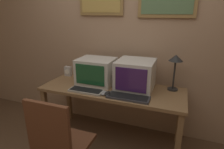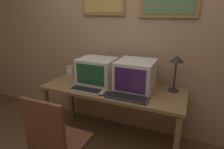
{
  "view_description": "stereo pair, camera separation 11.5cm",
  "coord_description": "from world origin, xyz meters",
  "px_view_note": "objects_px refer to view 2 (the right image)",
  "views": [
    {
      "loc": [
        0.73,
        -1.0,
        1.63
      ],
      "look_at": [
        0.0,
        0.97,
        0.92
      ],
      "focal_mm": 30.0,
      "sensor_mm": 36.0,
      "label": 1
    },
    {
      "loc": [
        0.84,
        -0.96,
        1.63
      ],
      "look_at": [
        0.0,
        0.97,
        0.92
      ],
      "focal_mm": 30.0,
      "sensor_mm": 36.0,
      "label": 2
    }
  ],
  "objects_px": {
    "monitor_right": "(135,75)",
    "mouse_near_keyboard": "(106,93)",
    "mouse_far_corner": "(103,93)",
    "desk_lamp": "(176,63)",
    "keyboard_main": "(86,90)",
    "desk_clock": "(70,71)",
    "monitor_left": "(97,71)",
    "keyboard_side": "(127,97)",
    "office_chair": "(58,149)"
  },
  "relations": [
    {
      "from": "monitor_right",
      "to": "mouse_near_keyboard",
      "type": "relative_size",
      "value": 3.81
    },
    {
      "from": "mouse_far_corner",
      "to": "desk_lamp",
      "type": "relative_size",
      "value": 0.27
    },
    {
      "from": "keyboard_main",
      "to": "desk_clock",
      "type": "xyz_separation_m",
      "value": [
        -0.51,
        0.42,
        0.06
      ]
    },
    {
      "from": "monitor_left",
      "to": "keyboard_main",
      "type": "height_order",
      "value": "monitor_left"
    },
    {
      "from": "keyboard_main",
      "to": "keyboard_side",
      "type": "height_order",
      "value": "same"
    },
    {
      "from": "desk_lamp",
      "to": "mouse_far_corner",
      "type": "bearing_deg",
      "value": -150.33
    },
    {
      "from": "monitor_left",
      "to": "monitor_right",
      "type": "bearing_deg",
      "value": -1.44
    },
    {
      "from": "mouse_far_corner",
      "to": "desk_clock",
      "type": "xyz_separation_m",
      "value": [
        -0.74,
        0.42,
        0.05
      ]
    },
    {
      "from": "keyboard_side",
      "to": "monitor_left",
      "type": "bearing_deg",
      "value": 149.64
    },
    {
      "from": "desk_clock",
      "to": "office_chair",
      "type": "xyz_separation_m",
      "value": [
        0.57,
        -1.04,
        -0.4
      ]
    },
    {
      "from": "monitor_left",
      "to": "keyboard_side",
      "type": "distance_m",
      "value": 0.61
    },
    {
      "from": "office_chair",
      "to": "desk_lamp",
      "type": "bearing_deg",
      "value": 49.35
    },
    {
      "from": "keyboard_side",
      "to": "desk_lamp",
      "type": "xyz_separation_m",
      "value": [
        0.43,
        0.41,
        0.32
      ]
    },
    {
      "from": "keyboard_main",
      "to": "mouse_near_keyboard",
      "type": "relative_size",
      "value": 3.57
    },
    {
      "from": "mouse_near_keyboard",
      "to": "mouse_far_corner",
      "type": "distance_m",
      "value": 0.04
    },
    {
      "from": "mouse_far_corner",
      "to": "keyboard_main",
      "type": "bearing_deg",
      "value": -179.54
    },
    {
      "from": "mouse_near_keyboard",
      "to": "monitor_right",
      "type": "bearing_deg",
      "value": 49.6
    },
    {
      "from": "monitor_left",
      "to": "monitor_right",
      "type": "distance_m",
      "value": 0.51
    },
    {
      "from": "keyboard_main",
      "to": "office_chair",
      "type": "distance_m",
      "value": 0.71
    },
    {
      "from": "desk_clock",
      "to": "desk_lamp",
      "type": "height_order",
      "value": "desk_lamp"
    },
    {
      "from": "keyboard_main",
      "to": "desk_clock",
      "type": "relative_size",
      "value": 2.98
    },
    {
      "from": "monitor_right",
      "to": "desk_lamp",
      "type": "height_order",
      "value": "desk_lamp"
    },
    {
      "from": "monitor_left",
      "to": "desk_lamp",
      "type": "bearing_deg",
      "value": 6.5
    },
    {
      "from": "mouse_far_corner",
      "to": "desk_clock",
      "type": "height_order",
      "value": "desk_clock"
    },
    {
      "from": "monitor_left",
      "to": "mouse_far_corner",
      "type": "xyz_separation_m",
      "value": [
        0.23,
        -0.3,
        -0.15
      ]
    },
    {
      "from": "monitor_left",
      "to": "mouse_near_keyboard",
      "type": "xyz_separation_m",
      "value": [
        0.27,
        -0.3,
        -0.14
      ]
    },
    {
      "from": "monitor_left",
      "to": "keyboard_side",
      "type": "bearing_deg",
      "value": -30.36
    },
    {
      "from": "mouse_far_corner",
      "to": "mouse_near_keyboard",
      "type": "bearing_deg",
      "value": -1.5
    },
    {
      "from": "desk_lamp",
      "to": "monitor_right",
      "type": "bearing_deg",
      "value": -164.35
    },
    {
      "from": "keyboard_main",
      "to": "desk_clock",
      "type": "distance_m",
      "value": 0.67
    },
    {
      "from": "mouse_far_corner",
      "to": "keyboard_side",
      "type": "bearing_deg",
      "value": -0.22
    },
    {
      "from": "keyboard_side",
      "to": "monitor_right",
      "type": "bearing_deg",
      "value": 89.7
    },
    {
      "from": "office_chair",
      "to": "monitor_right",
      "type": "bearing_deg",
      "value": 63.47
    },
    {
      "from": "monitor_left",
      "to": "keyboard_side",
      "type": "xyz_separation_m",
      "value": [
        0.51,
        -0.3,
        -0.15
      ]
    },
    {
      "from": "desk_clock",
      "to": "office_chair",
      "type": "height_order",
      "value": "office_chair"
    },
    {
      "from": "mouse_near_keyboard",
      "to": "desk_lamp",
      "type": "bearing_deg",
      "value": 31.13
    },
    {
      "from": "monitor_right",
      "to": "keyboard_side",
      "type": "xyz_separation_m",
      "value": [
        -0.0,
        -0.29,
        -0.16
      ]
    },
    {
      "from": "mouse_far_corner",
      "to": "monitor_right",
      "type": "bearing_deg",
      "value": 45.27
    },
    {
      "from": "office_chair",
      "to": "mouse_far_corner",
      "type": "bearing_deg",
      "value": 74.68
    },
    {
      "from": "monitor_left",
      "to": "keyboard_main",
      "type": "bearing_deg",
      "value": -89.54
    },
    {
      "from": "monitor_right",
      "to": "mouse_near_keyboard",
      "type": "height_order",
      "value": "monitor_right"
    },
    {
      "from": "monitor_right",
      "to": "keyboard_main",
      "type": "distance_m",
      "value": 0.61
    },
    {
      "from": "keyboard_side",
      "to": "office_chair",
      "type": "relative_size",
      "value": 0.47
    },
    {
      "from": "monitor_right",
      "to": "desk_lamp",
      "type": "xyz_separation_m",
      "value": [
        0.43,
        0.12,
        0.16
      ]
    },
    {
      "from": "keyboard_main",
      "to": "mouse_far_corner",
      "type": "distance_m",
      "value": 0.23
    },
    {
      "from": "keyboard_main",
      "to": "mouse_far_corner",
      "type": "bearing_deg",
      "value": 0.46
    },
    {
      "from": "monitor_right",
      "to": "keyboard_main",
      "type": "xyz_separation_m",
      "value": [
        -0.51,
        -0.29,
        -0.16
      ]
    },
    {
      "from": "keyboard_side",
      "to": "desk_lamp",
      "type": "distance_m",
      "value": 0.68
    },
    {
      "from": "monitor_left",
      "to": "mouse_far_corner",
      "type": "distance_m",
      "value": 0.41
    },
    {
      "from": "monitor_left",
      "to": "desk_lamp",
      "type": "relative_size",
      "value": 1.07
    }
  ]
}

